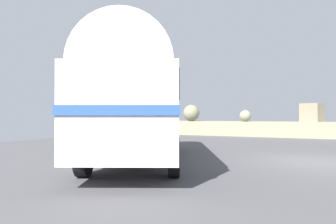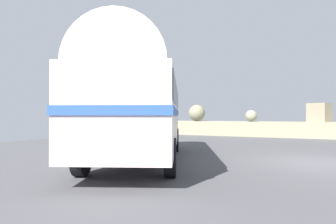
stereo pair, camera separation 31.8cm
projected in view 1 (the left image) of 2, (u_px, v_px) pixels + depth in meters
ground at (321, 163)px, 9.58m from camera, size 32.00×26.00×0.02m
breakwater at (311, 128)px, 20.35m from camera, size 31.36×2.34×2.37m
vintage_coach at (140, 100)px, 9.97m from camera, size 5.69×8.81×3.70m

